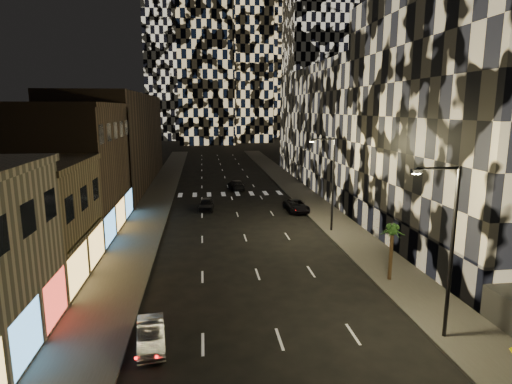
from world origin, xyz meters
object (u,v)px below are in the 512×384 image
object	(u,v)px
palm_tree	(392,234)
streetlight_near	(448,241)
streetlight_far	(331,178)
car_dark_oncoming	(236,185)
car_dark_rightlane	(296,206)
car_silver_parked	(151,335)
car_dark_midlane	(206,204)

from	to	relation	value
palm_tree	streetlight_near	bearing A→B (deg)	-94.85
streetlight_far	car_dark_oncoming	xyz separation A→B (m)	(-7.27, 23.24, -4.64)
streetlight_far	palm_tree	bearing A→B (deg)	-87.02
palm_tree	car_dark_oncoming	bearing A→B (deg)	102.51
car_dark_oncoming	car_dark_rightlane	distance (m)	15.76
streetlight_near	streetlight_far	size ratio (longest dim) A/B	1.00
car_silver_parked	streetlight_far	bearing A→B (deg)	44.55
car_silver_parked	palm_tree	xyz separation A→B (m)	(15.59, 6.50, 2.80)
streetlight_far	car_dark_oncoming	distance (m)	24.79
car_dark_midlane	palm_tree	distance (m)	26.30
streetlight_far	car_dark_oncoming	bearing A→B (deg)	107.36
car_silver_parked	car_dark_rightlane	world-z (taller)	car_dark_rightlane
streetlight_far	car_dark_oncoming	world-z (taller)	streetlight_far
streetlight_near	palm_tree	size ratio (longest dim) A/B	2.27
car_dark_rightlane	car_dark_oncoming	bearing A→B (deg)	108.50
car_silver_parked	palm_tree	world-z (taller)	palm_tree
car_dark_oncoming	palm_tree	size ratio (longest dim) A/B	1.24
streetlight_near	car_dark_rightlane	world-z (taller)	streetlight_near
streetlight_near	car_dark_midlane	distance (m)	33.12
streetlight_far	car_dark_midlane	world-z (taller)	streetlight_far
car_dark_midlane	car_dark_oncoming	size ratio (longest dim) A/B	0.85
streetlight_near	car_silver_parked	distance (m)	15.71
car_dark_rightlane	streetlight_far	bearing A→B (deg)	-84.60
car_dark_midlane	palm_tree	world-z (taller)	palm_tree
car_dark_rightlane	car_dark_midlane	bearing A→B (deg)	165.98
streetlight_near	car_dark_rightlane	size ratio (longest dim) A/B	1.83
streetlight_far	car_dark_rightlane	xyz separation A→B (m)	(-1.35, 8.63, -4.67)
car_silver_parked	car_dark_oncoming	xyz separation A→B (m)	(7.68, 42.15, 0.09)
streetlight_far	car_dark_midlane	bearing A→B (deg)	138.26
car_silver_parked	car_dark_oncoming	world-z (taller)	car_dark_oncoming
car_dark_midlane	palm_tree	xyz separation A→B (m)	(12.50, -22.98, 2.71)
car_dark_rightlane	car_silver_parked	bearing A→B (deg)	-119.79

